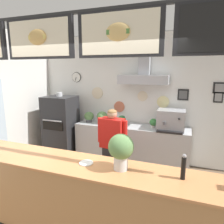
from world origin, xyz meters
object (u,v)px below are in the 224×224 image
(pepper_grinder, at_px, (183,167))
(condiment_plate, at_px, (86,163))
(potted_rosemary, at_px, (102,117))
(potted_sage, at_px, (154,123))
(potted_thyme, at_px, (122,120))
(shop_worker, at_px, (112,148))
(potted_basil, at_px, (89,117))
(espresso_machine, at_px, (171,120))
(pizza_oven, at_px, (61,127))
(basil_vase, at_px, (121,150))

(pepper_grinder, distance_m, condiment_plate, 1.15)
(potted_rosemary, xyz_separation_m, condiment_plate, (0.72, -2.24, -0.04))
(potted_sage, bearing_deg, potted_thyme, -177.90)
(potted_rosemary, bearing_deg, potted_sage, 2.40)
(shop_worker, relative_size, potted_rosemary, 5.19)
(shop_worker, distance_m, potted_basil, 1.50)
(potted_basil, bearing_deg, espresso_machine, 0.08)
(potted_thyme, relative_size, pepper_grinder, 0.80)
(potted_rosemary, bearing_deg, pepper_grinder, -49.94)
(potted_basil, relative_size, potted_sage, 1.24)
(espresso_machine, relative_size, potted_sage, 2.74)
(potted_rosemary, bearing_deg, potted_basil, 178.60)
(pizza_oven, relative_size, espresso_machine, 2.92)
(pizza_oven, height_order, potted_thyme, pizza_oven)
(potted_basil, bearing_deg, pepper_grinder, -45.14)
(pizza_oven, distance_m, condiment_plate, 2.74)
(potted_thyme, distance_m, potted_rosemary, 0.48)
(pizza_oven, bearing_deg, potted_thyme, 7.28)
(pizza_oven, xyz_separation_m, pepper_grinder, (2.91, -2.05, 0.40))
(shop_worker, xyz_separation_m, potted_basil, (-1.00, 1.09, 0.26))
(potted_thyme, height_order, pepper_grinder, pepper_grinder)
(potted_thyme, bearing_deg, condiment_plate, -83.90)
(potted_thyme, relative_size, potted_sage, 1.10)
(shop_worker, height_order, potted_rosemary, shop_worker)
(pizza_oven, distance_m, espresso_machine, 2.65)
(potted_thyme, relative_size, condiment_plate, 1.28)
(espresso_machine, bearing_deg, pizza_oven, -176.02)
(espresso_machine, distance_m, potted_basil, 1.92)
(pizza_oven, height_order, espresso_machine, pizza_oven)
(shop_worker, height_order, potted_basil, shop_worker)
(pizza_oven, xyz_separation_m, espresso_machine, (2.62, 0.18, 0.36))
(potted_sage, bearing_deg, pepper_grinder, -73.77)
(potted_thyme, relative_size, potted_rosemary, 0.77)
(shop_worker, height_order, basil_vase, shop_worker)
(pizza_oven, relative_size, potted_thyme, 7.30)
(espresso_machine, relative_size, potted_thyme, 2.50)
(potted_basil, relative_size, potted_rosemary, 0.87)
(potted_basil, relative_size, pepper_grinder, 0.90)
(potted_basil, xyz_separation_m, condiment_plate, (1.08, -2.25, -0.02))
(potted_sage, relative_size, basil_vase, 0.48)
(shop_worker, bearing_deg, condiment_plate, 99.59)
(shop_worker, bearing_deg, potted_rosemary, -53.27)
(potted_thyme, xyz_separation_m, condiment_plate, (0.24, -2.27, -0.01))
(espresso_machine, distance_m, basil_vase, 2.29)
(potted_thyme, xyz_separation_m, basil_vase, (0.70, -2.26, 0.23))
(shop_worker, xyz_separation_m, potted_rosemary, (-0.65, 1.08, 0.29))
(potted_basil, height_order, potted_sage, potted_basil)
(espresso_machine, bearing_deg, potted_basil, -179.92)
(potted_thyme, bearing_deg, potted_basil, -178.94)
(pepper_grinder, distance_m, basil_vase, 0.70)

